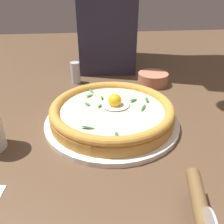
# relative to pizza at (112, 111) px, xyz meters

# --- Properties ---
(ground_plane) EXTENTS (2.40, 2.40, 0.03)m
(ground_plane) POSITION_rel_pizza_xyz_m (0.04, -0.01, -0.05)
(ground_plane) COLOR brown
(ground_plane) RESTS_ON ground
(pizza_plate) EXTENTS (0.33, 0.33, 0.01)m
(pizza_plate) POSITION_rel_pizza_xyz_m (-0.00, -0.00, -0.03)
(pizza_plate) COLOR white
(pizza_plate) RESTS_ON ground
(pizza) EXTENTS (0.30, 0.30, 0.06)m
(pizza) POSITION_rel_pizza_xyz_m (0.00, 0.00, 0.00)
(pizza) COLOR gold
(pizza) RESTS_ON pizza_plate
(side_bowl) EXTENTS (0.10, 0.10, 0.04)m
(side_bowl) POSITION_rel_pizza_xyz_m (0.17, 0.23, -0.01)
(side_bowl) COLOR #BB7658
(side_bowl) RESTS_ON ground
(pizza_cutter) EXTENTS (0.05, 0.16, 0.09)m
(pizza_cutter) POSITION_rel_pizza_xyz_m (0.08, -0.30, 0.01)
(pizza_cutter) COLOR silver
(pizza_cutter) RESTS_ON ground
(pepper_shaker) EXTENTS (0.03, 0.03, 0.07)m
(pepper_shaker) POSITION_rel_pizza_xyz_m (-0.09, 0.28, 0.00)
(pepper_shaker) COLOR silver
(pepper_shaker) RESTS_ON ground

